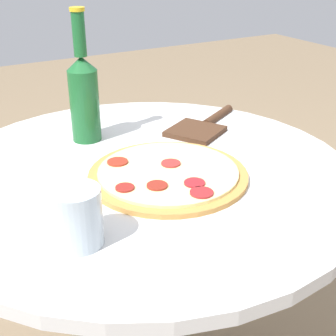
{
  "coord_description": "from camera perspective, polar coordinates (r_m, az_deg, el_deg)",
  "views": [
    {
      "loc": [
        0.76,
        -0.38,
        1.12
      ],
      "look_at": [
        0.06,
        0.02,
        0.72
      ],
      "focal_mm": 50.0,
      "sensor_mm": 36.0,
      "label": 1
    }
  ],
  "objects": [
    {
      "name": "pizza_paddle",
      "position": [
        1.15,
        4.2,
        5.07
      ],
      "size": [
        0.18,
        0.25,
        0.02
      ],
      "rotation": [
        0.0,
        0.0,
        2.08
      ],
      "color": "#422819",
      "rests_on": "table"
    },
    {
      "name": "beer_bottle",
      "position": [
        1.07,
        -10.22,
        8.89
      ],
      "size": [
        0.07,
        0.07,
        0.29
      ],
      "color": "#195628",
      "rests_on": "table"
    },
    {
      "name": "pizza",
      "position": [
        0.91,
        -0.02,
        -0.71
      ],
      "size": [
        0.31,
        0.31,
        0.02
      ],
      "color": "#B77F3D",
      "rests_on": "table"
    },
    {
      "name": "table",
      "position": [
        1.05,
        -2.67,
        -9.36
      ],
      "size": [
        0.86,
        0.86,
        0.7
      ],
      "color": "silver",
      "rests_on": "ground_plane"
    },
    {
      "name": "drinking_glass",
      "position": [
        0.71,
        -11.06,
        -5.86
      ],
      "size": [
        0.08,
        0.08,
        0.09
      ],
      "color": "#ADBCC6",
      "rests_on": "table"
    }
  ]
}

